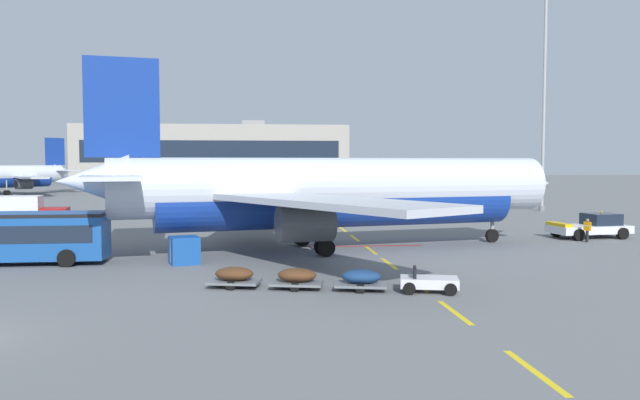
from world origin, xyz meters
name	(u,v)px	position (x,y,z in m)	size (l,w,h in m)	color
ground	(546,220)	(40.00, 40.00, 0.00)	(400.00, 400.00, 0.00)	slate
apron_paint_markings	(337,225)	(18.00, 37.12, 0.00)	(8.00, 96.17, 0.01)	yellow
airliner_foreground	(332,191)	(15.44, 20.43, 3.95)	(34.62, 33.89, 12.20)	silver
pushback_tug	(592,226)	(36.40, 24.82, 0.90)	(6.32, 3.80, 2.08)	silver
catering_truck	(20,214)	(-8.79, 32.18, 1.65)	(7.22, 3.26, 3.14)	black
baggage_train	(330,278)	(13.62, 7.08, 0.53)	(11.63, 4.07, 1.14)	silver
ground_crew_worker	(587,229)	(34.68, 22.33, 0.99)	(0.43, 0.67, 1.74)	#232328
uld_cargo_container	(184,250)	(6.13, 15.38, 0.80)	(1.99, 1.96, 1.60)	#194C9E
apron_light_mast_far	(545,64)	(44.75, 50.93, 17.45)	(1.80, 1.80, 28.52)	slate
terminal_satellite	(214,155)	(0.15, 153.88, 7.73)	(70.85, 23.23, 17.02)	#9E998E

